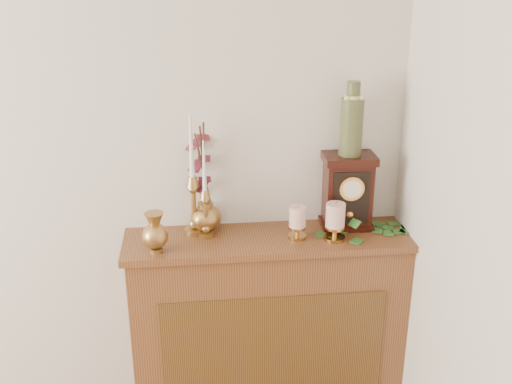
{
  "coord_description": "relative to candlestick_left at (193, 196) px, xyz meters",
  "views": [
    {
      "loc": [
        1.09,
        -0.19,
        2.04
      ],
      "look_at": [
        1.34,
        2.05,
        1.15
      ],
      "focal_mm": 42.0,
      "sensor_mm": 36.0,
      "label": 1
    }
  ],
  "objects": [
    {
      "name": "console_shelf",
      "position": [
        0.32,
        -0.07,
        -0.67
      ],
      "size": [
        1.24,
        0.34,
        0.93
      ],
      "color": "brown",
      "rests_on": "ground"
    },
    {
      "name": "candlestick_left",
      "position": [
        0.0,
        0.0,
        0.0
      ],
      "size": [
        0.09,
        0.09,
        0.53
      ],
      "rotation": [
        0.0,
        0.0,
        -0.09
      ],
      "color": "#B08746",
      "rests_on": "console_shelf"
    },
    {
      "name": "candlestick_center",
      "position": [
        0.05,
        -0.04,
        -0.03
      ],
      "size": [
        0.07,
        0.07,
        0.43
      ],
      "rotation": [
        0.0,
        0.0,
        0.19
      ],
      "color": "#B08746",
      "rests_on": "console_shelf"
    },
    {
      "name": "bud_vase",
      "position": [
        -0.16,
        -0.17,
        -0.09
      ],
      "size": [
        0.11,
        0.11,
        0.17
      ],
      "rotation": [
        0.0,
        0.0,
        -0.15
      ],
      "color": "#B08746",
      "rests_on": "console_shelf"
    },
    {
      "name": "ginger_jar",
      "position": [
        0.04,
        0.05,
        0.05
      ],
      "size": [
        0.2,
        0.22,
        0.5
      ],
      "rotation": [
        0.0,
        0.0,
        -0.41
      ],
      "color": "#B08746",
      "rests_on": "console_shelf"
    },
    {
      "name": "pillar_candle_left",
      "position": [
        0.43,
        -0.1,
        -0.09
      ],
      "size": [
        0.08,
        0.08,
        0.15
      ],
      "rotation": [
        0.0,
        0.0,
        0.04
      ],
      "color": "#BE8942",
      "rests_on": "console_shelf"
    },
    {
      "name": "pillar_candle_right",
      "position": [
        0.58,
        -0.13,
        -0.08
      ],
      "size": [
        0.09,
        0.09,
        0.17
      ],
      "rotation": [
        0.0,
        0.0,
        -0.07
      ],
      "color": "#BE8942",
      "rests_on": "console_shelf"
    },
    {
      "name": "ivy_garland",
      "position": [
        0.74,
        -0.07,
        -0.16
      ],
      "size": [
        0.5,
        0.22,
        0.09
      ],
      "rotation": [
        0.0,
        0.0,
        -0.09
      ],
      "color": "#2C5F24",
      "rests_on": "console_shelf"
    },
    {
      "name": "mantel_clock",
      "position": [
        0.67,
        -0.0,
        -0.01
      ],
      "size": [
        0.23,
        0.16,
        0.33
      ],
      "rotation": [
        0.0,
        0.0,
        -0.03
      ],
      "color": "black",
      "rests_on": "console_shelf"
    },
    {
      "name": "ceramic_vase",
      "position": [
        0.67,
        0.0,
        0.3
      ],
      "size": [
        0.1,
        0.1,
        0.31
      ],
      "rotation": [
        0.0,
        0.0,
        -0.03
      ],
      "color": "#183127",
      "rests_on": "mantel_clock"
    }
  ]
}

